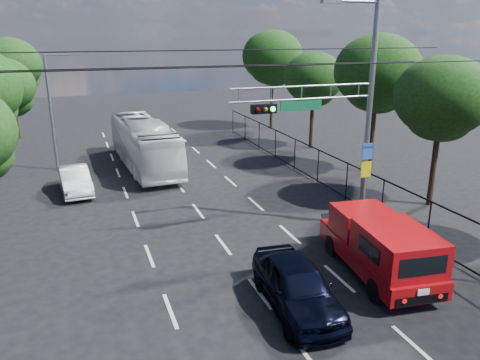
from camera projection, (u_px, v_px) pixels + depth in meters
name	position (u px, v px, depth m)	size (l,w,h in m)	color
lane_markings	(188.00, 198.00, 24.44)	(6.12, 38.00, 0.01)	beige
signal_mast	(344.00, 109.00, 19.17)	(6.43, 0.39, 9.50)	slate
streetlight_left	(53.00, 107.00, 28.42)	(2.09, 0.22, 7.08)	slate
utility_wires	(214.00, 61.00, 17.64)	(22.00, 5.04, 0.74)	black
fence_right	(335.00, 174.00, 24.94)	(0.06, 34.03, 2.00)	black
tree_right_b	(442.00, 104.00, 22.06)	(4.50, 4.50, 7.31)	black
tree_right_c	(377.00, 78.00, 27.44)	(5.10, 5.10, 8.29)	black
tree_right_d	(314.00, 82.00, 33.87)	(4.32, 4.32, 7.02)	black
tree_right_e	(272.00, 61.00, 40.79)	(5.28, 5.28, 8.58)	black
tree_left_d	(2.00, 91.00, 29.92)	(4.20, 4.20, 6.83)	black
tree_left_e	(10.00, 69.00, 36.80)	(4.92, 4.92, 7.99)	black
red_pickup	(380.00, 245.00, 16.38)	(2.73, 5.95, 2.14)	black
navy_hatchback	(297.00, 285.00, 14.44)	(1.86, 4.61, 1.57)	black
white_bus	(144.00, 144.00, 29.83)	(2.53, 10.81, 3.01)	silver
white_van	(75.00, 180.00, 25.12)	(1.45, 4.16, 1.37)	silver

